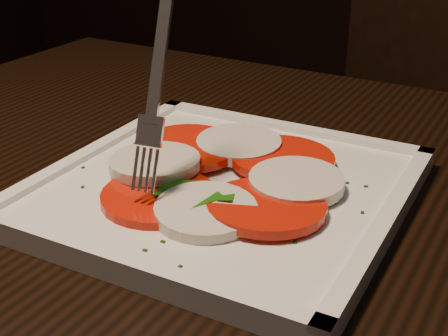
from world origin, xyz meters
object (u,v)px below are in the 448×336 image
(table, at_px, (303,301))
(plate, at_px, (224,190))
(chair, at_px, (395,122))
(fork, at_px, (164,63))

(table, relative_size, plate, 4.04)
(plate, bearing_deg, table, 6.81)
(table, distance_m, plate, 0.13)
(chair, distance_m, plate, 0.87)
(table, relative_size, fork, 6.59)
(chair, height_order, plate, chair)
(table, bearing_deg, plate, -173.19)
(table, height_order, plate, plate)
(table, xyz_separation_m, plate, (-0.08, -0.01, 0.11))
(table, distance_m, chair, 0.84)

